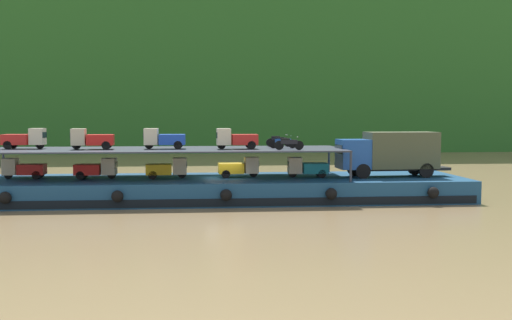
{
  "coord_description": "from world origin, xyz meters",
  "views": [
    {
      "loc": [
        -1.39,
        -40.24,
        5.74
      ],
      "look_at": [
        2.21,
        0.0,
        2.7
      ],
      "focal_mm": 41.63,
      "sensor_mm": 36.0,
      "label": 1
    }
  ],
  "objects_px": {
    "cargo_barge": "(224,189)",
    "mini_truck_lower_stern": "(23,168)",
    "mini_truck_upper_fore": "(164,139)",
    "mini_truck_upper_bow": "(236,139)",
    "motorcycle_upper_centre": "(283,142)",
    "mini_truck_lower_aft": "(97,168)",
    "mini_truck_lower_mid": "(167,168)",
    "motorcycle_upper_stbd": "(279,141)",
    "mini_truck_upper_mid": "(92,139)",
    "mini_truck_upper_stern": "(25,139)",
    "mini_truck_lower_fore": "(239,167)",
    "motorcycle_upper_port": "(289,143)",
    "covered_lorry": "(390,152)",
    "mini_truck_lower_bow": "(307,167)"
  },
  "relations": [
    {
      "from": "mini_truck_upper_stern",
      "to": "motorcycle_upper_centre",
      "type": "relative_size",
      "value": 1.46
    },
    {
      "from": "mini_truck_upper_stern",
      "to": "motorcycle_upper_port",
      "type": "relative_size",
      "value": 1.46
    },
    {
      "from": "mini_truck_lower_stern",
      "to": "mini_truck_lower_aft",
      "type": "distance_m",
      "value": 4.92
    },
    {
      "from": "cargo_barge",
      "to": "mini_truck_upper_stern",
      "type": "relative_size",
      "value": 11.85
    },
    {
      "from": "mini_truck_lower_mid",
      "to": "mini_truck_upper_bow",
      "type": "bearing_deg",
      "value": -7.98
    },
    {
      "from": "motorcycle_upper_centre",
      "to": "mini_truck_lower_aft",
      "type": "bearing_deg",
      "value": 179.36
    },
    {
      "from": "mini_truck_lower_fore",
      "to": "motorcycle_upper_port",
      "type": "bearing_deg",
      "value": -35.86
    },
    {
      "from": "motorcycle_upper_stbd",
      "to": "mini_truck_lower_mid",
      "type": "bearing_deg",
      "value": -164.84
    },
    {
      "from": "mini_truck_upper_bow",
      "to": "covered_lorry",
      "type": "bearing_deg",
      "value": 2.25
    },
    {
      "from": "mini_truck_upper_mid",
      "to": "motorcycle_upper_centre",
      "type": "bearing_deg",
      "value": 1.35
    },
    {
      "from": "motorcycle_upper_centre",
      "to": "mini_truck_lower_stern",
      "type": "bearing_deg",
      "value": 178.1
    },
    {
      "from": "mini_truck_upper_mid",
      "to": "motorcycle_upper_port",
      "type": "height_order",
      "value": "mini_truck_upper_mid"
    },
    {
      "from": "mini_truck_lower_bow",
      "to": "mini_truck_lower_mid",
      "type": "bearing_deg",
      "value": 179.54
    },
    {
      "from": "mini_truck_lower_aft",
      "to": "motorcycle_upper_centre",
      "type": "distance_m",
      "value": 12.68
    },
    {
      "from": "mini_truck_lower_aft",
      "to": "motorcycle_upper_port",
      "type": "distance_m",
      "value": 12.99
    },
    {
      "from": "mini_truck_lower_bow",
      "to": "motorcycle_upper_centre",
      "type": "bearing_deg",
      "value": 173.99
    },
    {
      "from": "motorcycle_upper_port",
      "to": "motorcycle_upper_centre",
      "type": "relative_size",
      "value": 1.0
    },
    {
      "from": "mini_truck_upper_fore",
      "to": "motorcycle_upper_centre",
      "type": "xyz_separation_m",
      "value": [
        8.05,
        0.18,
        -0.26
      ]
    },
    {
      "from": "covered_lorry",
      "to": "mini_truck_lower_stern",
      "type": "distance_m",
      "value": 24.93
    },
    {
      "from": "cargo_barge",
      "to": "mini_truck_lower_bow",
      "type": "height_order",
      "value": "mini_truck_lower_bow"
    },
    {
      "from": "mini_truck_lower_fore",
      "to": "mini_truck_upper_stern",
      "type": "distance_m",
      "value": 14.51
    },
    {
      "from": "motorcycle_upper_stbd",
      "to": "motorcycle_upper_centre",
      "type": "bearing_deg",
      "value": -89.86
    },
    {
      "from": "mini_truck_upper_fore",
      "to": "mini_truck_upper_bow",
      "type": "height_order",
      "value": "same"
    },
    {
      "from": "mini_truck_lower_aft",
      "to": "motorcycle_upper_centre",
      "type": "relative_size",
      "value": 1.46
    },
    {
      "from": "cargo_barge",
      "to": "motorcycle_upper_stbd",
      "type": "distance_m",
      "value": 5.54
    },
    {
      "from": "cargo_barge",
      "to": "mini_truck_lower_mid",
      "type": "bearing_deg",
      "value": -179.01
    },
    {
      "from": "motorcycle_upper_stbd",
      "to": "covered_lorry",
      "type": "bearing_deg",
      "value": -17.57
    },
    {
      "from": "mini_truck_lower_aft",
      "to": "mini_truck_upper_fore",
      "type": "xyz_separation_m",
      "value": [
        4.51,
        -0.32,
        2.0
      ]
    },
    {
      "from": "mini_truck_lower_mid",
      "to": "mini_truck_upper_bow",
      "type": "distance_m",
      "value": 5.08
    },
    {
      "from": "covered_lorry",
      "to": "mini_truck_lower_mid",
      "type": "height_order",
      "value": "covered_lorry"
    },
    {
      "from": "mini_truck_lower_aft",
      "to": "mini_truck_upper_mid",
      "type": "relative_size",
      "value": 1.0
    },
    {
      "from": "motorcycle_upper_centre",
      "to": "motorcycle_upper_stbd",
      "type": "bearing_deg",
      "value": 90.14
    },
    {
      "from": "cargo_barge",
      "to": "mini_truck_lower_stern",
      "type": "relative_size",
      "value": 11.94
    },
    {
      "from": "mini_truck_upper_stern",
      "to": "motorcycle_upper_centre",
      "type": "xyz_separation_m",
      "value": [
        17.34,
        -0.7,
        -0.26
      ]
    },
    {
      "from": "motorcycle_upper_centre",
      "to": "motorcycle_upper_port",
      "type": "bearing_deg",
      "value": -86.29
    },
    {
      "from": "covered_lorry",
      "to": "motorcycle_upper_port",
      "type": "distance_m",
      "value": 7.54
    },
    {
      "from": "mini_truck_lower_bow",
      "to": "cargo_barge",
      "type": "bearing_deg",
      "value": 178.57
    },
    {
      "from": "covered_lorry",
      "to": "mini_truck_lower_mid",
      "type": "xyz_separation_m",
      "value": [
        -15.29,
        0.23,
        -1.0
      ]
    },
    {
      "from": "motorcycle_upper_stbd",
      "to": "mini_truck_lower_aft",
      "type": "bearing_deg",
      "value": -171.45
    },
    {
      "from": "mini_truck_lower_mid",
      "to": "mini_truck_upper_mid",
      "type": "distance_m",
      "value": 5.3
    },
    {
      "from": "mini_truck_lower_aft",
      "to": "mini_truck_upper_stern",
      "type": "bearing_deg",
      "value": 173.28
    },
    {
      "from": "mini_truck_lower_mid",
      "to": "motorcycle_upper_stbd",
      "type": "bearing_deg",
      "value": 15.16
    },
    {
      "from": "mini_truck_lower_fore",
      "to": "motorcycle_upper_centre",
      "type": "bearing_deg",
      "value": -4.05
    },
    {
      "from": "cargo_barge",
      "to": "mini_truck_upper_bow",
      "type": "xyz_separation_m",
      "value": [
        0.82,
        -0.71,
        3.44
      ]
    },
    {
      "from": "mini_truck_lower_stern",
      "to": "covered_lorry",
      "type": "bearing_deg",
      "value": -2.09
    },
    {
      "from": "mini_truck_lower_stern",
      "to": "mini_truck_upper_stern",
      "type": "bearing_deg",
      "value": 44.74
    },
    {
      "from": "mini_truck_lower_aft",
      "to": "motorcycle_upper_port",
      "type": "xyz_separation_m",
      "value": [
        12.69,
        -2.17,
        1.74
      ]
    },
    {
      "from": "mini_truck_lower_fore",
      "to": "motorcycle_upper_centre",
      "type": "relative_size",
      "value": 1.47
    },
    {
      "from": "mini_truck_lower_aft",
      "to": "motorcycle_upper_stbd",
      "type": "distance_m",
      "value": 12.81
    },
    {
      "from": "mini_truck_upper_fore",
      "to": "mini_truck_lower_mid",
      "type": "bearing_deg",
      "value": 23.58
    }
  ]
}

